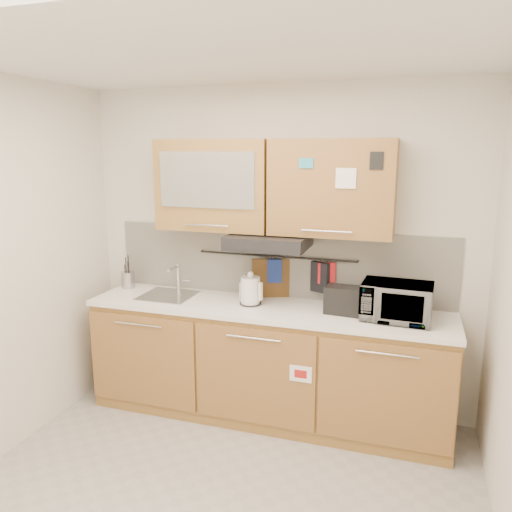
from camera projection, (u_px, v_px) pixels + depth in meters
The scene contains 18 objects.
ceiling at pixel (197, 44), 2.39m from camera, with size 3.20×3.20×0.00m, color white.
wall_back at pixel (277, 250), 4.05m from camera, with size 3.20×3.20×0.00m, color silver.
base_cabinet at pixel (266, 368), 3.95m from camera, with size 2.80×0.64×0.88m.
countertop at pixel (266, 309), 3.85m from camera, with size 2.82×0.62×0.04m, color white.
backsplash at pixel (277, 263), 4.06m from camera, with size 2.80×0.02×0.56m, color silver.
upper_cabinets at pixel (271, 186), 3.78m from camera, with size 1.82×0.37×0.70m.
range_hood at pixel (269, 241), 3.80m from camera, with size 0.60×0.46×0.10m, color black.
sink at pixel (168, 295), 4.11m from camera, with size 0.42×0.40×0.26m.
utensil_rail at pixel (276, 256), 4.02m from camera, with size 0.02×0.02×1.30m, color black.
utensil_crock at pixel (128, 279), 4.35m from camera, with size 0.14×0.14×0.29m.
kettle at pixel (251, 291), 3.87m from camera, with size 0.20×0.19×0.26m.
toaster at pixel (344, 300), 3.66m from camera, with size 0.28×0.19×0.20m.
microwave at pixel (397, 302), 3.52m from camera, with size 0.48×0.33×0.27m, color #999999.
soap_bottle at pixel (245, 286), 4.03m from camera, with size 0.09×0.10×0.21m, color #999999.
cutting_board at pixel (271, 282), 4.06m from camera, with size 0.31×0.02×0.38m, color brown.
oven_mitt at pixel (275, 271), 4.03m from camera, with size 0.12×0.03×0.19m, color navy.
dark_pouch at pixel (320, 277), 3.92m from camera, with size 0.15×0.04×0.24m, color black.
pot_holder at pixel (326, 273), 3.90m from camera, with size 0.14×0.02×0.17m, color red.
Camera 1 is at (1.05, -2.34, 2.10)m, focal length 35.00 mm.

